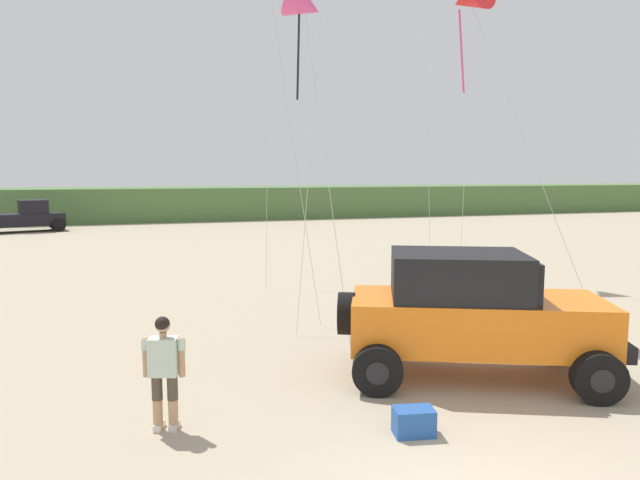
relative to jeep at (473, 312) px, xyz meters
The scene contains 6 objects.
dune_ridge 38.33m from the jeep, 86.79° to the left, with size 90.00×7.20×2.51m, color #4C703D.
jeep is the anchor object (origin of this frame).
person_watching 5.39m from the jeep, behind, with size 0.60×0.40×1.67m.
cooler_box 2.88m from the jeep, 138.68° to the right, with size 0.56×0.36×0.38m, color #23519E.
distant_pickup 33.20m from the jeep, 112.20° to the left, with size 4.93×3.43×1.98m.
kite_pink_ribbon 7.90m from the jeep, 112.62° to the left, with size 1.23×3.79×8.12m.
Camera 1 is at (-3.59, -5.01, 3.65)m, focal length 32.08 mm.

